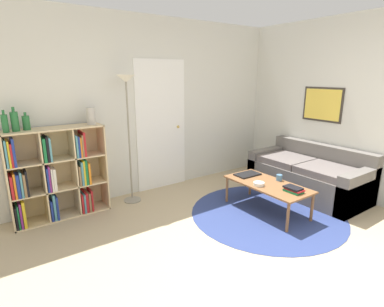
{
  "coord_description": "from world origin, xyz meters",
  "views": [
    {
      "loc": [
        -2.06,
        -1.39,
        1.77
      ],
      "look_at": [
        -0.06,
        1.48,
        0.85
      ],
      "focal_mm": 28.0,
      "sensor_mm": 36.0,
      "label": 1
    }
  ],
  "objects": [
    {
      "name": "couch",
      "position": [
        1.9,
        1.14,
        0.27
      ],
      "size": [
        0.84,
        1.69,
        0.73
      ],
      "color": "#66605B",
      "rests_on": "ground_plane"
    },
    {
      "name": "book_stack_on_table",
      "position": [
        0.9,
        0.69,
        0.42
      ],
      "size": [
        0.16,
        0.22,
        0.06
      ],
      "color": "#196B38",
      "rests_on": "coffee_table"
    },
    {
      "name": "coffee_table",
      "position": [
        0.87,
        1.07,
        0.36
      ],
      "size": [
        0.55,
        1.13,
        0.39
      ],
      "color": "brown",
      "rests_on": "ground_plane"
    },
    {
      "name": "floor_lamp",
      "position": [
        -0.46,
        2.41,
        1.44
      ],
      "size": [
        0.26,
        0.26,
        1.77
      ],
      "color": "gray",
      "rests_on": "ground_plane"
    },
    {
      "name": "bottle_middle",
      "position": [
        -1.78,
        2.49,
        1.27
      ],
      "size": [
        0.08,
        0.08,
        0.27
      ],
      "color": "#236633",
      "rests_on": "bookshelf"
    },
    {
      "name": "rug",
      "position": [
        0.82,
        1.01,
        0.0
      ],
      "size": [
        1.98,
        1.98,
        0.01
      ],
      "color": "navy",
      "rests_on": "ground_plane"
    },
    {
      "name": "vase_on_shelf",
      "position": [
        -0.93,
        2.49,
        1.26
      ],
      "size": [
        0.11,
        0.11,
        0.22
      ],
      "color": "#B7B2A8",
      "rests_on": "bookshelf"
    },
    {
      "name": "bottle_left",
      "position": [
        -1.88,
        2.46,
        1.26
      ],
      "size": [
        0.07,
        0.07,
        0.25
      ],
      "color": "#236633",
      "rests_on": "bookshelf"
    },
    {
      "name": "laptop",
      "position": [
        0.89,
        1.46,
        0.4
      ],
      "size": [
        0.36,
        0.22,
        0.02
      ],
      "color": "black",
      "rests_on": "coffee_table"
    },
    {
      "name": "bookshelf",
      "position": [
        -1.43,
        2.5,
        0.56
      ],
      "size": [
        1.14,
        0.34,
        1.15
      ],
      "color": "beige",
      "rests_on": "ground_plane"
    },
    {
      "name": "bottle_right",
      "position": [
        -1.67,
        2.52,
        1.24
      ],
      "size": [
        0.08,
        0.08,
        0.21
      ],
      "color": "#236633",
      "rests_on": "bookshelf"
    },
    {
      "name": "wall_back",
      "position": [
        0.01,
        2.71,
        1.29
      ],
      "size": [
        7.56,
        0.11,
        2.6
      ],
      "color": "silver",
      "rests_on": "ground_plane"
    },
    {
      "name": "ground_plane",
      "position": [
        0.0,
        0.0,
        0.0
      ],
      "size": [
        14.0,
        14.0,
        0.0
      ],
      "primitive_type": "plane",
      "color": "tan"
    },
    {
      "name": "wall_right",
      "position": [
        2.31,
        1.34,
        1.3
      ],
      "size": [
        0.08,
        5.68,
        2.6
      ],
      "color": "silver",
      "rests_on": "ground_plane"
    },
    {
      "name": "bowl",
      "position": [
        0.71,
        1.08,
        0.41
      ],
      "size": [
        0.14,
        0.14,
        0.04
      ],
      "color": "silver",
      "rests_on": "coffee_table"
    },
    {
      "name": "cup",
      "position": [
        1.08,
        1.06,
        0.43
      ],
      "size": [
        0.08,
        0.08,
        0.08
      ],
      "color": "teal",
      "rests_on": "coffee_table"
    }
  ]
}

